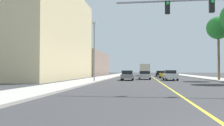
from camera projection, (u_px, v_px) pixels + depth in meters
ground at (153, 78)px, 45.92m from camera, size 192.00×192.00×0.00m
sidewalk_left at (107, 77)px, 47.20m from camera, size 3.78×168.00×0.15m
sidewalk_right at (203, 77)px, 44.65m from camera, size 3.78×168.00×0.15m
lane_marking_center at (153, 78)px, 45.92m from camera, size 0.16×144.00×0.01m
building_left_near at (41, 34)px, 38.58m from camera, size 11.99×25.69×15.20m
building_left_far at (81, 64)px, 65.60m from camera, size 12.83×24.78×6.63m
street_lamp at (94, 48)px, 28.51m from camera, size 0.56×0.28×7.46m
palm_far at (218, 28)px, 32.19m from camera, size 3.25×3.25×9.03m
car_yellow at (164, 74)px, 43.54m from camera, size 1.93×4.42×1.35m
car_silver at (145, 75)px, 37.22m from camera, size 1.94×4.23×1.37m
car_white at (170, 75)px, 33.75m from camera, size 1.82×4.59×1.50m
car_black at (160, 74)px, 52.55m from camera, size 2.01×4.46×1.36m
car_gray at (128, 75)px, 33.63m from camera, size 1.80×4.20×1.45m
delivery_truck at (145, 70)px, 59.31m from camera, size 2.63×8.49×3.07m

